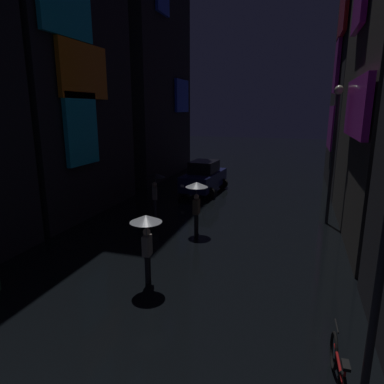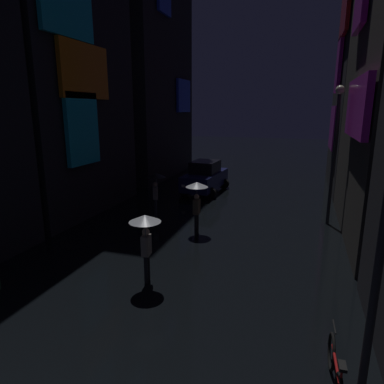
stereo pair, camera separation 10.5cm
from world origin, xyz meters
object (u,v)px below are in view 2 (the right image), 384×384
at_px(pedestrian_foreground_right_black, 156,182).
at_px(bicycle_parked_at_storefront, 335,371).
at_px(pedestrian_near_crossing_clear, 145,230).
at_px(pedestrian_midstreet_left_clear, 197,193).
at_px(streetlamp_right_far, 335,141).
at_px(car_distant, 205,177).

relative_size(pedestrian_foreground_right_black, bicycle_parked_at_storefront, 1.16).
xyz_separation_m(pedestrian_near_crossing_clear, bicycle_parked_at_storefront, (4.89, -2.47, -1.28)).
distance_m(pedestrian_midstreet_left_clear, pedestrian_near_crossing_clear, 4.49).
relative_size(pedestrian_near_crossing_clear, bicycle_parked_at_storefront, 1.16).
xyz_separation_m(pedestrian_midstreet_left_clear, streetlamp_right_far, (5.18, 2.87, 1.99)).
height_order(pedestrian_midstreet_left_clear, pedestrian_foreground_right_black, same).
distance_m(pedestrian_near_crossing_clear, car_distant, 11.51).
bearing_deg(pedestrian_midstreet_left_clear, pedestrian_foreground_right_black, 149.75).
bearing_deg(car_distant, pedestrian_foreground_right_black, -98.23).
relative_size(pedestrian_midstreet_left_clear, bicycle_parked_at_storefront, 1.16).
bearing_deg(streetlamp_right_far, car_distant, 149.36).
relative_size(pedestrian_midstreet_left_clear, pedestrian_foreground_right_black, 1.00).
bearing_deg(bicycle_parked_at_storefront, car_distant, 114.80).
height_order(pedestrian_near_crossing_clear, bicycle_parked_at_storefront, pedestrian_near_crossing_clear).
relative_size(pedestrian_near_crossing_clear, car_distant, 0.50).
relative_size(pedestrian_midstreet_left_clear, car_distant, 0.50).
distance_m(pedestrian_foreground_right_black, car_distant, 5.60).
bearing_deg(streetlamp_right_far, pedestrian_near_crossing_clear, -125.71).
height_order(bicycle_parked_at_storefront, streetlamp_right_far, streetlamp_right_far).
xyz_separation_m(bicycle_parked_at_storefront, streetlamp_right_far, (0.40, 9.83, 3.27)).
bearing_deg(pedestrian_near_crossing_clear, car_distant, 97.55).
bearing_deg(car_distant, bicycle_parked_at_storefront, -65.20).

